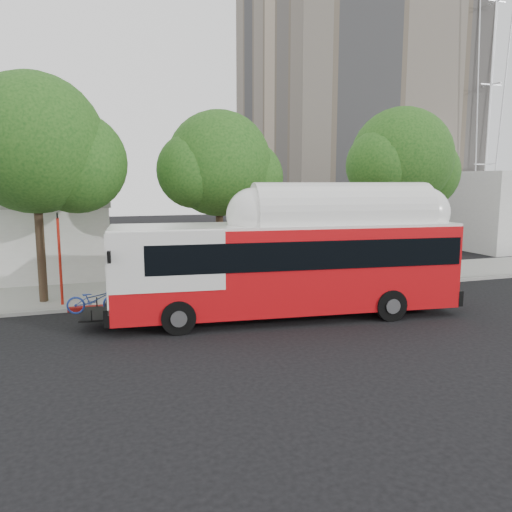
{
  "coord_description": "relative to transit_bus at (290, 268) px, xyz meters",
  "views": [
    {
      "loc": [
        -6.98,
        -17.4,
        5.33
      ],
      "look_at": [
        -0.14,
        3.0,
        2.06
      ],
      "focal_mm": 35.0,
      "sensor_mm": 36.0,
      "label": 1
    }
  ],
  "objects": [
    {
      "name": "red_curb_segment",
      "position": [
        -3.32,
        3.63,
        -1.89
      ],
      "size": [
        10.0,
        0.32,
        0.16
      ],
      "primitive_type": "cube",
      "color": "maroon",
      "rests_on": "ground"
    },
    {
      "name": "apartment_tower",
      "position": [
        17.68,
        27.73,
        15.65
      ],
      "size": [
        18.0,
        18.0,
        37.0
      ],
      "color": "tan",
      "rests_on": "ground"
    },
    {
      "name": "transit_bus",
      "position": [
        0.0,
        0.0,
        0.0
      ],
      "size": [
        14.45,
        4.27,
        4.22
      ],
      "rotation": [
        0.0,
        0.0,
        -0.11
      ],
      "color": "red",
      "rests_on": "ground"
    },
    {
      "name": "street_tree_left",
      "position": [
        -8.85,
        5.29,
        4.63
      ],
      "size": [
        6.67,
        5.8,
        9.74
      ],
      "color": "#2D2116",
      "rests_on": "ground"
    },
    {
      "name": "comms_tower",
      "position": [
        25.68,
        17.73,
        18.03
      ],
      "size": [
        2.8,
        2.8,
        40.0
      ],
      "primitive_type": null,
      "color": "silver",
      "rests_on": "ground"
    },
    {
      "name": "ground",
      "position": [
        -0.32,
        -0.27,
        -1.97
      ],
      "size": [
        120.0,
        120.0,
        0.0
      ],
      "primitive_type": "plane",
      "color": "black",
      "rests_on": "ground"
    },
    {
      "name": "curb_strip",
      "position": [
        -0.32,
        3.63,
        -1.9
      ],
      "size": [
        60.0,
        0.3,
        0.15
      ],
      "primitive_type": "cube",
      "color": "gray",
      "rests_on": "ground"
    },
    {
      "name": "sidewalk",
      "position": [
        -0.32,
        6.23,
        -1.9
      ],
      "size": [
        60.0,
        5.0,
        0.15
      ],
      "primitive_type": "cube",
      "color": "gray",
      "rests_on": "ground"
    },
    {
      "name": "signal_pole",
      "position": [
        -8.54,
        4.35,
        0.09
      ],
      "size": [
        0.11,
        0.38,
        4.02
      ],
      "color": "red",
      "rests_on": "ground"
    },
    {
      "name": "street_tree_right",
      "position": [
        9.12,
        5.59,
        4.28
      ],
      "size": [
        6.21,
        5.4,
        9.18
      ],
      "color": "#2D2116",
      "rests_on": "ground"
    },
    {
      "name": "street_tree_mid",
      "position": [
        -0.92,
        5.79,
        3.94
      ],
      "size": [
        5.75,
        5.0,
        8.62
      ],
      "color": "#2D2116",
      "rests_on": "ground"
    }
  ]
}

